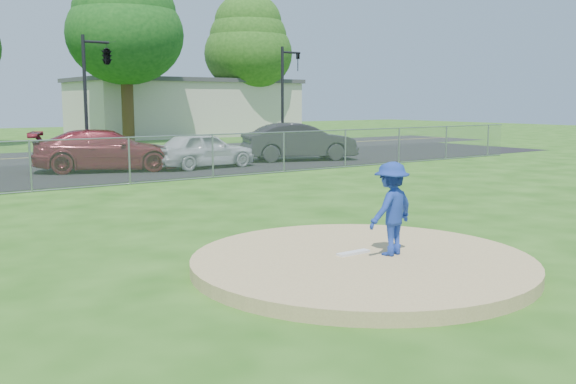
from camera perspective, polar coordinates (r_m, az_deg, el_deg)
name	(u,v)px	position (r m, az deg, el deg)	size (l,w,h in m)	color
ground	(124,195)	(18.79, -14.39, -0.23)	(120.00, 120.00, 0.00)	#1F4E11
pitchers_mound	(362,263)	(10.27, 6.56, -6.26)	(5.40, 5.40, 0.20)	tan
pitching_rubber	(353,253)	(10.39, 5.83, -5.40)	(0.60, 0.15, 0.04)	white
chain_link_fence	(98,163)	(20.57, -16.51, 2.50)	(40.00, 0.06, 1.50)	gray
parking_lot	(57,174)	(24.91, -19.87, 1.55)	(50.00, 8.00, 0.01)	black
street	(9,159)	(32.17, -23.56, 2.72)	(60.00, 7.00, 0.01)	black
commercial_building	(185,107)	(50.72, -9.18, 7.45)	(16.40, 9.40, 4.30)	#BDB8A1
tree_right	(125,20)	(42.67, -14.31, 14.60)	(7.28, 7.28, 11.63)	#3D2A16
tree_far_right	(248,42)	(50.27, -3.55, 13.13)	(6.72, 6.72, 10.74)	#372614
traffic_signal_center	(105,58)	(31.29, -16.00, 11.40)	(1.42, 2.48, 5.60)	black
traffic_signal_right	(286,88)	(36.07, -0.19, 9.24)	(1.28, 0.20, 5.60)	black
pitcher	(391,209)	(10.30, 9.16, -1.47)	(0.96, 0.55, 1.49)	navy
parked_car_darkred	(107,150)	(25.21, -15.81, 3.59)	(2.19, 5.39, 1.56)	maroon
parked_car_pearl	(203,150)	(25.64, -7.53, 3.74)	(1.68, 4.18, 1.42)	silver
parked_car_charcoal	(299,142)	(28.68, 1.02, 4.50)	(1.75, 5.03, 1.66)	#28282B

